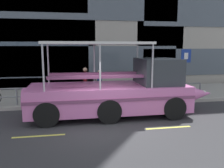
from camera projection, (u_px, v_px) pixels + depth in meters
ground_plane at (104, 126)px, 9.18m from camera, size 120.00×120.00×0.00m
sidewalk at (91, 95)px, 14.61m from camera, size 32.00×4.80×0.18m
curb_edge at (96, 105)px, 12.19m from camera, size 32.00×0.18×0.18m
lane_centreline at (107, 132)px, 8.57m from camera, size 25.80×0.12×0.01m
curb_guardrail at (96, 91)px, 12.43m from camera, size 12.14×0.09×0.87m
parking_sign at (185, 65)px, 13.62m from camera, size 0.60×0.12×2.75m
duck_tour_boat at (120, 91)px, 10.59m from camera, size 8.74×2.58×3.28m
pedestrian_near_bow at (170, 80)px, 13.77m from camera, size 0.36×0.33×1.58m
pedestrian_mid_left at (100, 80)px, 13.86m from camera, size 0.27×0.42×1.54m
pedestrian_mid_right at (85, 80)px, 13.29m from camera, size 0.24×0.50×1.74m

